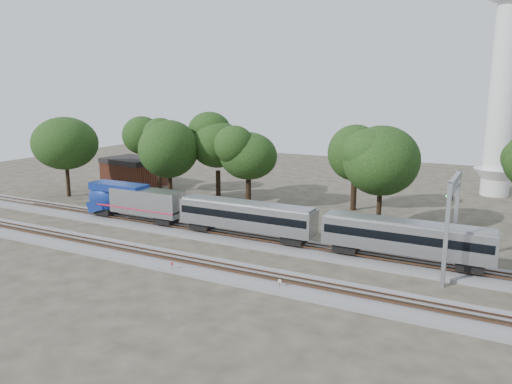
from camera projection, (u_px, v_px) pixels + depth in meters
ground at (196, 252)px, 54.46m from camera, size 160.00×160.00×0.00m
track_far at (225, 236)px, 59.62m from camera, size 160.00×5.00×0.73m
track_near at (174, 261)px, 50.95m from camera, size 160.00×5.00×0.73m
train at (509, 250)px, 45.30m from camera, size 105.34×3.00×4.43m
switch_stand_red at (172, 266)px, 48.24m from camera, size 0.33×0.16×1.09m
switch_stand_white at (280, 283)px, 43.95m from camera, size 0.34×0.09×1.08m
switch_lever at (206, 275)px, 47.46m from camera, size 0.57×0.46×0.30m
signal_gantry at (453, 203)px, 46.83m from camera, size 0.66×7.85×9.54m
brick_building at (133, 171)px, 91.23m from camera, size 11.40×8.84×5.00m
tree_0 at (65, 143)px, 80.45m from camera, size 8.89×8.89×12.53m
tree_1 at (158, 143)px, 82.99m from camera, size 8.69×8.69×12.25m
tree_2 at (169, 149)px, 74.56m from camera, size 8.70×8.70×12.26m
tree_3 at (218, 145)px, 77.40m from camera, size 9.03×9.03×12.73m
tree_4 at (248, 156)px, 72.68m from camera, size 7.93×7.93×11.18m
tree_5 at (355, 153)px, 71.37m from camera, size 8.55×8.55×12.06m
tree_6 at (381, 161)px, 60.19m from camera, size 9.09×9.09×12.81m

